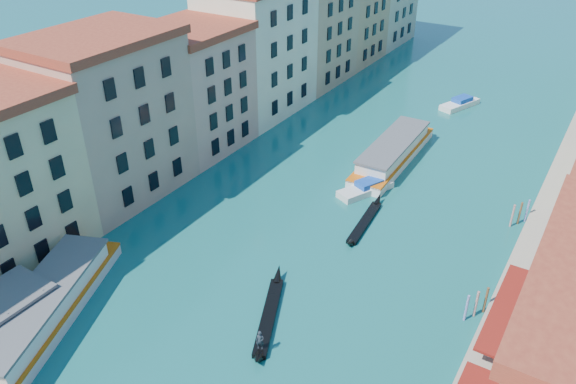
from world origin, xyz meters
name	(u,v)px	position (x,y,z in m)	size (l,w,h in m)	color
left_bank_palazzos	(234,63)	(-26.00, 64.68, 9.71)	(12.80, 128.40, 21.00)	beige
quay	(555,200)	(22.00, 65.00, 0.50)	(4.00, 140.00, 1.00)	#A9A288
vaporetto_near	(44,309)	(-14.00, 18.73, 1.46)	(12.91, 22.07, 3.25)	silver
vaporetto_far	(393,151)	(0.53, 65.26, 1.42)	(5.38, 21.26, 3.14)	white
gondola_fore	(269,315)	(3.08, 29.75, 0.45)	(6.23, 12.53, 2.65)	black
gondola_far	(365,220)	(3.95, 48.83, 0.35)	(2.09, 12.02, 1.70)	black
motorboat_mid	(366,188)	(1.04, 55.35, 0.62)	(5.36, 7.95, 1.58)	silver
motorboat_far	(460,103)	(2.58, 90.05, 0.64)	(5.14, 8.32, 1.65)	white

